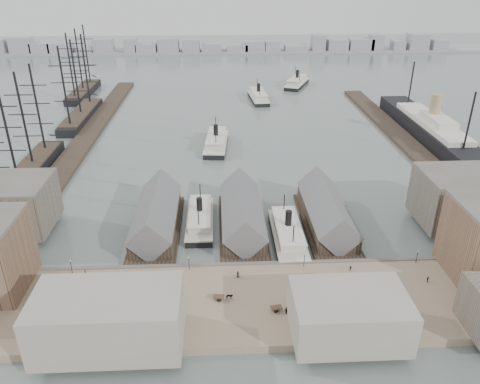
{
  "coord_description": "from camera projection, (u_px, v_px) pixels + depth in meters",
  "views": [
    {
      "loc": [
        -6.66,
        -107.72,
        73.64
      ],
      "look_at": [
        0.0,
        30.0,
        6.0
      ],
      "focal_mm": 35.0,
      "sensor_mm": 36.0,
      "label": 1
    }
  ],
  "objects": [
    {
      "name": "pedestrian_8",
      "position": [
        428.0,
        279.0,
        116.45
      ],
      "size": [
        1.0,
        0.86,
        1.62
      ],
      "primitive_type": "imported",
      "rotation": [
        0.0,
        0.0,
        0.61
      ],
      "color": "black",
      "rests_on": "quay"
    },
    {
      "name": "lamp_post_far_w",
      "position": [
        71.0,
        264.0,
        119.01
      ],
      "size": [
        0.44,
        0.44,
        3.92
      ],
      "color": "black",
      "rests_on": "quay"
    },
    {
      "name": "sailing_ship_mid",
      "position": [
        81.0,
        115.0,
        242.58
      ],
      "size": [
        9.85,
        56.89,
        40.48
      ],
      "color": "black",
      "rests_on": "ground"
    },
    {
      "name": "pedestrian_1",
      "position": [
        102.0,
        309.0,
        106.56
      ],
      "size": [
        0.86,
        0.72,
        1.6
      ],
      "primitive_type": "imported",
      "rotation": [
        0.0,
        0.0,
        6.12
      ],
      "color": "black",
      "rests_on": "quay"
    },
    {
      "name": "horse_cart_right",
      "position": [
        285.0,
        309.0,
        106.46
      ],
      "size": [
        4.79,
        2.3,
        1.63
      ],
      "rotation": [
        0.0,
        0.0,
        1.74
      ],
      "color": "black",
      "rests_on": "quay"
    },
    {
      "name": "horse_cart_center",
      "position": [
        225.0,
        297.0,
        110.42
      ],
      "size": [
        4.83,
        1.75,
        1.43
      ],
      "rotation": [
        0.0,
        0.0,
        1.47
      ],
      "color": "black",
      "rests_on": "quay"
    },
    {
      "name": "ferry_shed_east",
      "position": [
        326.0,
        213.0,
        143.54
      ],
      "size": [
        14.0,
        42.0,
        12.6
      ],
      "color": "#2D231C",
      "rests_on": "ground"
    },
    {
      "name": "lamp_post_near_e",
      "position": [
        304.0,
        258.0,
        121.62
      ],
      "size": [
        0.44,
        0.44,
        3.92
      ],
      "color": "black",
      "rests_on": "quay"
    },
    {
      "name": "east_wharf",
      "position": [
        404.0,
        141.0,
        213.05
      ],
      "size": [
        10.0,
        180.0,
        1.6
      ],
      "primitive_type": "cube",
      "color": "#2D231C",
      "rests_on": "ground"
    },
    {
      "name": "sailing_ship_near",
      "position": [
        26.0,
        173.0,
        175.57
      ],
      "size": [
        9.44,
        65.07,
        38.83
      ],
      "color": "black",
      "rests_on": "ground"
    },
    {
      "name": "pedestrian_0",
      "position": [
        85.0,
        273.0,
        118.75
      ],
      "size": [
        0.75,
        0.82,
        1.83
      ],
      "primitive_type": "imported",
      "rotation": [
        0.0,
        0.0,
        2.09
      ],
      "color": "black",
      "rests_on": "quay"
    },
    {
      "name": "lamp_post_far_e",
      "position": [
        417.0,
        255.0,
        122.92
      ],
      "size": [
        0.44,
        0.44,
        3.92
      ],
      "color": "black",
      "rests_on": "quay"
    },
    {
      "name": "west_wharf",
      "position": [
        86.0,
        139.0,
        215.69
      ],
      "size": [
        10.0,
        220.0,
        1.6
      ],
      "primitive_type": "cube",
      "color": "#2D231C",
      "rests_on": "ground"
    },
    {
      "name": "street_bldg_center",
      "position": [
        349.0,
        315.0,
        98.41
      ],
      "size": [
        24.0,
        16.0,
        10.0
      ],
      "primitive_type": "cube",
      "color": "gray",
      "rests_on": "quay"
    },
    {
      "name": "ferry_docked_west",
      "position": [
        200.0,
        218.0,
        145.49
      ],
      "size": [
        8.22,
        27.4,
        9.78
      ],
      "color": "black",
      "rests_on": "ground"
    },
    {
      "name": "pedestrian_3",
      "position": [
        174.0,
        311.0,
        105.67
      ],
      "size": [
        0.62,
        1.06,
        1.69
      ],
      "primitive_type": "imported",
      "rotation": [
        0.0,
        0.0,
        4.93
      ],
      "color": "black",
      "rests_on": "quay"
    },
    {
      "name": "far_shore",
      "position": [
        222.0,
        48.0,
        427.14
      ],
      "size": [
        500.0,
        40.0,
        15.72
      ],
      "color": "gray",
      "rests_on": "ground"
    },
    {
      "name": "ocean_steamer",
      "position": [
        431.0,
        129.0,
        216.54
      ],
      "size": [
        14.21,
        103.85,
        20.77
      ],
      "color": "black",
      "rests_on": "ground"
    },
    {
      "name": "lamp_post_near_w",
      "position": [
        189.0,
        261.0,
        120.31
      ],
      "size": [
        0.44,
        0.44,
        3.92
      ],
      "color": "black",
      "rests_on": "quay"
    },
    {
      "name": "seawall",
      "position": [
        246.0,
        267.0,
        124.15
      ],
      "size": [
        180.0,
        1.2,
        2.3
      ],
      "primitive_type": "cube",
      "color": "#59544C",
      "rests_on": "ground"
    },
    {
      "name": "warehouse_east_back",
      "position": [
        466.0,
        199.0,
        141.53
      ],
      "size": [
        28.0,
        20.0,
        15.0
      ],
      "primitive_type": "cube",
      "color": "#60564C",
      "rests_on": "east_land"
    },
    {
      "name": "ground",
      "position": [
        245.0,
        259.0,
        129.32
      ],
      "size": [
        900.0,
        900.0,
        0.0
      ],
      "primitive_type": "plane",
      "color": "#56635F",
      "rests_on": "ground"
    },
    {
      "name": "quay",
      "position": [
        250.0,
        303.0,
        110.94
      ],
      "size": [
        180.0,
        30.0,
        2.0
      ],
      "primitive_type": "cube",
      "color": "#857159",
      "rests_on": "ground"
    },
    {
      "name": "street_bldg_west",
      "position": [
        109.0,
        319.0,
        95.8
      ],
      "size": [
        30.0,
        16.0,
        12.0
      ],
      "primitive_type": "cube",
      "color": "gray",
      "rests_on": "quay"
    },
    {
      "name": "warehouse_west_back",
      "position": [
        6.0,
        206.0,
        138.46
      ],
      "size": [
        26.0,
        20.0,
        14.0
      ],
      "primitive_type": "cube",
      "color": "#60564C",
      "rests_on": "west_land"
    },
    {
      "name": "pedestrian_2",
      "position": [
        156.0,
        283.0,
        114.92
      ],
      "size": [
        1.24,
        1.13,
        1.68
      ],
      "primitive_type": "imported",
      "rotation": [
        0.0,
        0.0,
        0.61
      ],
      "color": "black",
      "rests_on": "quay"
    },
    {
      "name": "sailing_ship_far",
      "position": [
        83.0,
        90.0,
        288.8
      ],
      "size": [
        9.57,
        53.18,
        39.35
      ],
      "color": "black",
      "rests_on": "ground"
    },
    {
      "name": "pedestrian_7",
      "position": [
        392.0,
        301.0,
        108.79
      ],
      "size": [
        0.79,
        1.15,
        1.64
      ],
      "primitive_type": "imported",
      "rotation": [
        0.0,
        0.0,
        4.53
      ],
      "color": "black",
      "rests_on": "quay"
    },
    {
      "name": "pedestrian_6",
      "position": [
        351.0,
        268.0,
        120.62
      ],
      "size": [
        0.91,
        0.81,
        1.56
      ],
      "primitive_type": "imported",
      "rotation": [
        0.0,
        0.0,
        5.94
      ],
      "color": "black",
      "rests_on": "quay"
    },
    {
      "name": "ferry_open_far",
      "position": [
        297.0,
        82.0,
        309.57
      ],
      "size": [
        21.29,
        32.76,
        11.28
      ],
      "rotation": [
        0.0,
        0.0,
        -0.41
      ],
      "color": "black",
      "rests_on": "ground"
    },
    {
      "name": "ferry_shed_west",
      "position": [
        156.0,
        217.0,
        141.28
      ],
      "size": [
        14.0,
        42.0,
        12.6
      ],
      "color": "#2D231C",
      "rests_on": "ground"
    },
    {
      "name": "horse_cart_left",
      "position": [
        85.0,
        297.0,
        110.36
      ],
      "size": [
        4.8,
        3.11,
        1.6
      ],
      "rotation": [
        0.0,
        0.0,
        1.17
      ],
      "color": "black",
      "rests_on": "quay"
    },
    {
      "name": "ferry_shed_center",
      "position": [
        242.0,
        215.0,
        142.41
      ],
      "size": [
        14.0,
        42.0,
        12.6
      ],
      "color": "#2D231C",
      "rests_on": "ground"
    },
    {
      "name": "pedestrian_5",
      "position": [
        294.0,
        291.0,
        112.14
      ],
      "size": [
        0.63,
        0.7,
        1.57
      ],
      "primitive_type": "imported",
      "rotation": [
        0.0,
        0.0,
        2.02
      ],
      "color": "black",
      "rests_on": "quay"
    },
    {
      "name": "pedestrian_4",
      "position": [
        238.0,
        274.0,
        118.16
      ],
      "size": [
        0.89,
        0.6,
        1.78
      ],
      "primitive_type": "imported",
      "rotation": [
        0.0,
        0.0,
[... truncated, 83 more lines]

